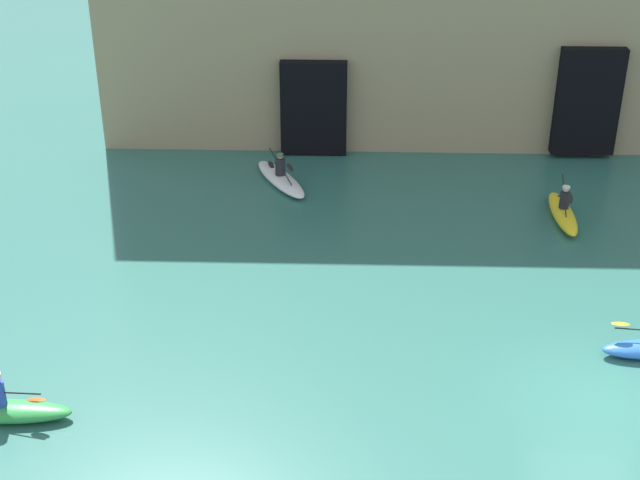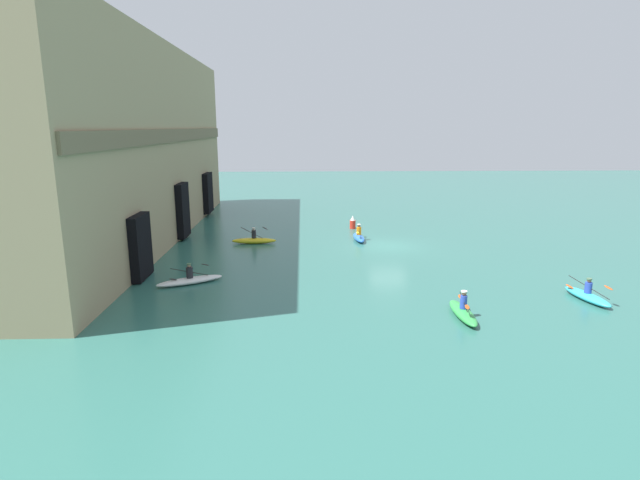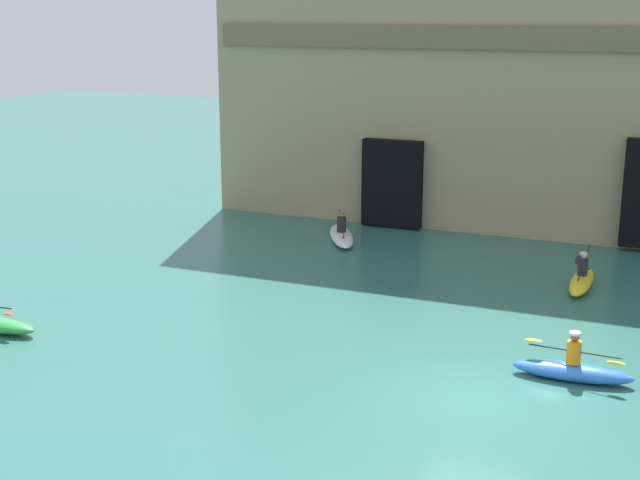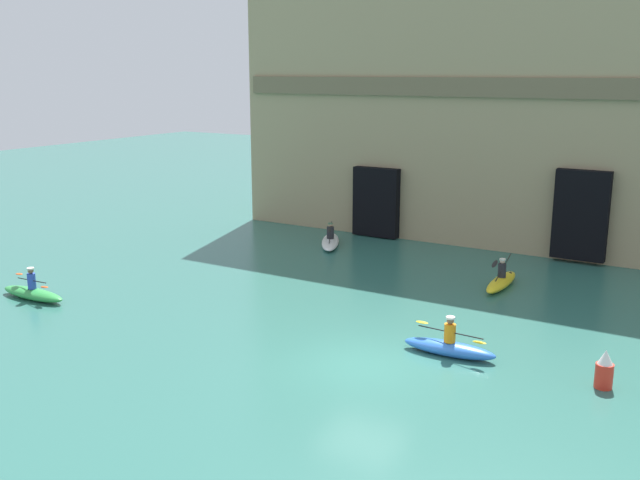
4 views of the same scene
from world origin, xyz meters
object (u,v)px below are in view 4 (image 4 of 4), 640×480
(kayak_white, at_px, (330,241))
(kayak_blue, at_px, (449,347))
(marker_buoy, at_px, (604,370))
(kayak_green, at_px, (33,293))
(kayak_yellow, at_px, (501,281))

(kayak_white, bearing_deg, kayak_blue, -163.05)
(kayak_blue, distance_m, marker_buoy, 4.37)
(kayak_green, distance_m, kayak_blue, 15.54)
(kayak_green, distance_m, marker_buoy, 19.85)
(kayak_white, bearing_deg, kayak_yellow, -133.03)
(kayak_blue, xyz_separation_m, kayak_white, (-10.03, 10.15, -0.06))
(kayak_white, xyz_separation_m, kayak_yellow, (9.26, -2.54, 0.04))
(kayak_green, height_order, marker_buoy, kayak_green)
(kayak_white, distance_m, marker_buoy, 17.60)
(kayak_green, bearing_deg, kayak_blue, -169.94)
(kayak_blue, relative_size, kayak_white, 0.81)
(kayak_green, height_order, kayak_white, kayak_green)
(kayak_white, xyz_separation_m, marker_buoy, (14.38, -10.13, 0.29))
(kayak_green, bearing_deg, marker_buoy, -172.22)
(kayak_blue, relative_size, kayak_yellow, 0.91)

